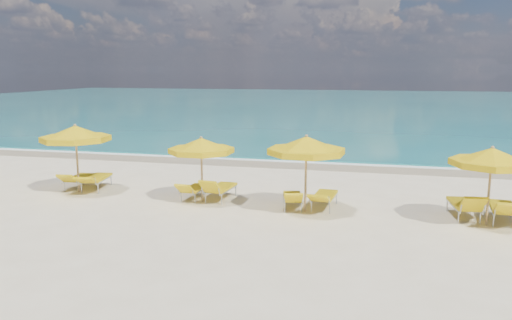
# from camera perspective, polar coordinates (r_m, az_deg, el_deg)

# --- Properties ---
(ground_plane) EXTENTS (120.00, 120.00, 0.00)m
(ground_plane) POSITION_cam_1_polar(r_m,az_deg,el_deg) (15.69, -1.31, -5.27)
(ground_plane) COLOR beige
(ocean) EXTENTS (120.00, 80.00, 0.30)m
(ocean) POSITION_cam_1_polar(r_m,az_deg,el_deg) (62.86, 10.20, 6.30)
(ocean) COLOR #126667
(ocean) RESTS_ON ground
(wet_sand_band) EXTENTS (120.00, 2.60, 0.01)m
(wet_sand_band) POSITION_cam_1_polar(r_m,az_deg,el_deg) (22.74, 3.54, -0.39)
(wet_sand_band) COLOR tan
(wet_sand_band) RESTS_ON ground
(foam_line) EXTENTS (120.00, 1.20, 0.03)m
(foam_line) POSITION_cam_1_polar(r_m,az_deg,el_deg) (23.51, 3.89, -0.04)
(foam_line) COLOR white
(foam_line) RESTS_ON ground
(whitecap_near) EXTENTS (14.00, 0.36, 0.05)m
(whitecap_near) POSITION_cam_1_polar(r_m,az_deg,el_deg) (33.39, -3.68, 3.04)
(whitecap_near) COLOR white
(whitecap_near) RESTS_ON ground
(whitecap_far) EXTENTS (18.00, 0.30, 0.05)m
(whitecap_far) POSITION_cam_1_polar(r_m,az_deg,el_deg) (39.03, 19.68, 3.51)
(whitecap_far) COLOR white
(whitecap_far) RESTS_ON ground
(umbrella_2) EXTENTS (2.88, 2.88, 2.39)m
(umbrella_2) POSITION_cam_1_polar(r_m,az_deg,el_deg) (18.12, -19.94, 2.79)
(umbrella_2) COLOR tan
(umbrella_2) RESTS_ON ground
(umbrella_3) EXTENTS (2.78, 2.78, 2.13)m
(umbrella_3) POSITION_cam_1_polar(r_m,az_deg,el_deg) (15.91, -6.27, 1.59)
(umbrella_3) COLOR tan
(umbrella_3) RESTS_ON ground
(umbrella_4) EXTENTS (2.90, 2.90, 2.35)m
(umbrella_4) POSITION_cam_1_polar(r_m,az_deg,el_deg) (14.69, 5.77, 1.59)
(umbrella_4) COLOR tan
(umbrella_4) RESTS_ON ground
(umbrella_5) EXTENTS (2.39, 2.39, 2.21)m
(umbrella_5) POSITION_cam_1_polar(r_m,az_deg,el_deg) (14.76, 25.34, 0.23)
(umbrella_5) COLOR tan
(umbrella_5) RESTS_ON ground
(lounger_2_left) EXTENTS (0.81, 1.88, 0.74)m
(lounger_2_left) POSITION_cam_1_polar(r_m,az_deg,el_deg) (19.06, -19.57, -2.40)
(lounger_2_left) COLOR #A5A8AD
(lounger_2_left) RESTS_ON ground
(lounger_2_right) EXTENTS (0.98, 2.10, 0.74)m
(lounger_2_right) POSITION_cam_1_polar(r_m,az_deg,el_deg) (18.63, -17.80, -2.52)
(lounger_2_right) COLOR #A5A8AD
(lounger_2_right) RESTS_ON ground
(lounger_3_left) EXTENTS (0.61, 1.65, 0.71)m
(lounger_3_left) POSITION_cam_1_polar(r_m,az_deg,el_deg) (16.64, -7.09, -3.73)
(lounger_3_left) COLOR #A5A8AD
(lounger_3_left) RESTS_ON ground
(lounger_3_right) EXTENTS (0.78, 1.88, 0.88)m
(lounger_3_right) POSITION_cam_1_polar(r_m,az_deg,el_deg) (16.42, -4.08, -3.75)
(lounger_3_right) COLOR #A5A8AD
(lounger_3_right) RESTS_ON ground
(lounger_4_left) EXTENTS (0.88, 1.75, 0.73)m
(lounger_4_left) POSITION_cam_1_polar(r_m,az_deg,el_deg) (15.44, 4.19, -4.77)
(lounger_4_left) COLOR #A5A8AD
(lounger_4_left) RESTS_ON ground
(lounger_4_right) EXTENTS (0.77, 1.95, 0.72)m
(lounger_4_right) POSITION_cam_1_polar(r_m,az_deg,el_deg) (15.53, 7.79, -4.68)
(lounger_4_right) COLOR #A5A8AD
(lounger_4_right) RESTS_ON ground
(lounger_5_left) EXTENTS (0.84, 1.93, 0.92)m
(lounger_5_left) POSITION_cam_1_polar(r_m,az_deg,el_deg) (15.55, 22.63, -5.31)
(lounger_5_left) COLOR #A5A8AD
(lounger_5_left) RESTS_ON ground
(lounger_5_right) EXTENTS (0.81, 2.02, 0.86)m
(lounger_5_right) POSITION_cam_1_polar(r_m,az_deg,el_deg) (15.63, 26.34, -5.51)
(lounger_5_right) COLOR #A5A8AD
(lounger_5_right) RESTS_ON ground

